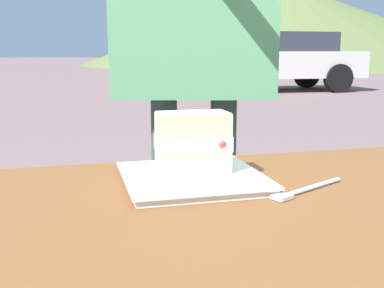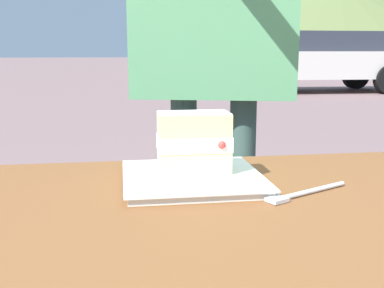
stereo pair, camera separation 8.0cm
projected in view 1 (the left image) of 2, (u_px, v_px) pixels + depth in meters
name	position (u px, v px, depth m)	size (l,w,h in m)	color
dessert_plate	(192.00, 178.00, 0.81)	(0.24, 0.24, 0.02)	white
cake_slice	(193.00, 142.00, 0.81)	(0.13, 0.08, 0.11)	#EAD18C
dessert_fork	(304.00, 190.00, 0.75)	(0.16, 0.09, 0.01)	silver
diner_person	(194.00, 0.00, 1.28)	(0.48, 0.62, 1.64)	#334B43
parked_car_near	(272.00, 60.00, 11.36)	(4.42, 1.84, 1.41)	beige
parked_car_far	(199.00, 56.00, 17.40)	(3.14, 4.82, 1.47)	beige
distant_hill	(285.00, 24.00, 34.99)	(30.37, 30.37, 5.94)	#60703D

